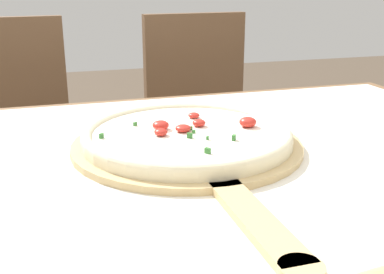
# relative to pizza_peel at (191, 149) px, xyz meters

# --- Properties ---
(dining_table) EXTENTS (1.37, 1.04, 0.72)m
(dining_table) POSITION_rel_pizza_peel_xyz_m (0.01, -0.08, -0.10)
(dining_table) COLOR brown
(dining_table) RESTS_ON ground_plane
(towel_cloth) EXTENTS (1.29, 0.96, 0.00)m
(towel_cloth) POSITION_rel_pizza_peel_xyz_m (0.01, -0.08, -0.01)
(towel_cloth) COLOR white
(towel_cloth) RESTS_ON dining_table
(pizza_peel) EXTENTS (0.41, 0.64, 0.01)m
(pizza_peel) POSITION_rel_pizza_peel_xyz_m (0.00, 0.00, 0.00)
(pizza_peel) COLOR tan
(pizza_peel) RESTS_ON towel_cloth
(pizza) EXTENTS (0.37, 0.37, 0.04)m
(pizza) POSITION_rel_pizza_peel_xyz_m (0.00, 0.02, 0.02)
(pizza) COLOR beige
(pizza) RESTS_ON pizza_peel
(chair_left) EXTENTS (0.44, 0.44, 0.90)m
(chair_left) POSITION_rel_pizza_peel_xyz_m (-0.35, 0.82, -0.21)
(chair_left) COLOR brown
(chair_left) RESTS_ON ground_plane
(chair_right) EXTENTS (0.43, 0.43, 0.90)m
(chair_right) POSITION_rel_pizza_peel_xyz_m (0.30, 0.82, -0.21)
(chair_right) COLOR brown
(chair_right) RESTS_ON ground_plane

